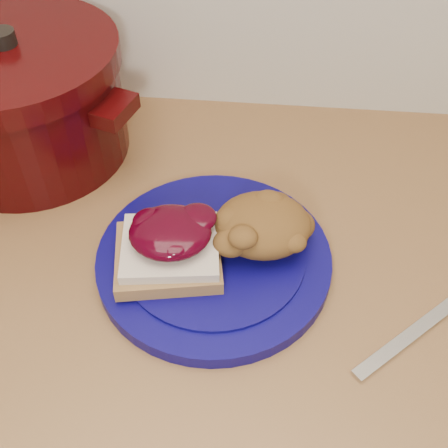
# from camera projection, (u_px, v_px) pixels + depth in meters

# --- Properties ---
(base_cabinet) EXTENTS (4.00, 0.60, 0.86)m
(base_cabinet) POSITION_uv_depth(u_px,v_px,m) (243.00, 414.00, 1.03)
(base_cabinet) COLOR beige
(base_cabinet) RESTS_ON floor
(plate) EXTENTS (0.30, 0.30, 0.02)m
(plate) POSITION_uv_depth(u_px,v_px,m) (214.00, 259.00, 0.66)
(plate) COLOR #090553
(plate) RESTS_ON wood_countertop
(sandwich) EXTENTS (0.13, 0.12, 0.06)m
(sandwich) POSITION_uv_depth(u_px,v_px,m) (169.00, 245.00, 0.62)
(sandwich) COLOR olive
(sandwich) RESTS_ON plate
(stuffing_mound) EXTENTS (0.12, 0.11, 0.06)m
(stuffing_mound) POSITION_uv_depth(u_px,v_px,m) (263.00, 225.00, 0.64)
(stuffing_mound) COLOR brown
(stuffing_mound) RESTS_ON plate
(butter_knife) EXTENTS (0.15, 0.14, 0.00)m
(butter_knife) POSITION_uv_depth(u_px,v_px,m) (419.00, 328.00, 0.60)
(butter_knife) COLOR silver
(butter_knife) RESTS_ON wood_countertop
(dutch_oven) EXTENTS (0.36, 0.36, 0.18)m
(dutch_oven) POSITION_uv_depth(u_px,v_px,m) (21.00, 99.00, 0.75)
(dutch_oven) COLOR black
(dutch_oven) RESTS_ON wood_countertop
(pepper_grinder) EXTENTS (0.07, 0.07, 0.13)m
(pepper_grinder) POSITION_uv_depth(u_px,v_px,m) (51.00, 112.00, 0.76)
(pepper_grinder) COLOR black
(pepper_grinder) RESTS_ON wood_countertop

